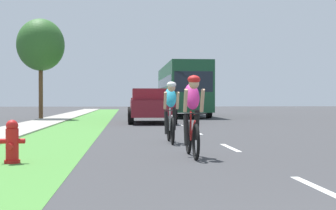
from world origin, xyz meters
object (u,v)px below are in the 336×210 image
(cyclist_lead, at_px, (192,115))
(bus_dark_green, at_px, (182,88))
(street_tree_near, at_px, (41,45))
(fire_hydrant_red, at_px, (12,142))
(cyclist_trailing, at_px, (171,112))
(pickup_maroon, at_px, (151,106))

(cyclist_lead, xyz_separation_m, bus_dark_green, (2.60, 23.64, 1.17))
(bus_dark_green, xyz_separation_m, street_tree_near, (-8.76, -5.10, 2.29))
(bus_dark_green, bearing_deg, fire_hydrant_red, -103.61)
(fire_hydrant_red, distance_m, cyclist_trailing, 4.85)
(fire_hydrant_red, distance_m, bus_dark_green, 25.00)
(cyclist_lead, height_order, street_tree_near, street_tree_near)
(fire_hydrant_red, bearing_deg, street_tree_near, 98.60)
(pickup_maroon, height_order, bus_dark_green, bus_dark_green)
(fire_hydrant_red, height_order, bus_dark_green, bus_dark_green)
(cyclist_lead, relative_size, pickup_maroon, 0.34)
(cyclist_lead, relative_size, bus_dark_green, 0.15)
(fire_hydrant_red, bearing_deg, cyclist_trailing, 49.51)
(cyclist_lead, distance_m, pickup_maroon, 13.78)
(cyclist_lead, xyz_separation_m, street_tree_near, (-6.17, 18.54, 3.45))
(fire_hydrant_red, relative_size, cyclist_trailing, 0.44)
(fire_hydrant_red, distance_m, street_tree_near, 19.76)
(bus_dark_green, bearing_deg, street_tree_near, -149.83)
(cyclist_trailing, bearing_deg, fire_hydrant_red, -130.49)
(bus_dark_green, bearing_deg, cyclist_trailing, -97.56)
(cyclist_trailing, relative_size, pickup_maroon, 0.34)
(pickup_maroon, relative_size, street_tree_near, 0.88)
(fire_hydrant_red, bearing_deg, bus_dark_green, 76.39)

